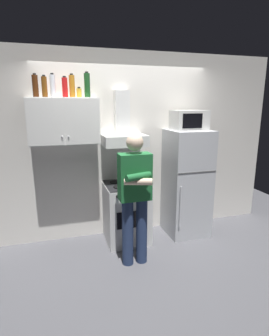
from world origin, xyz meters
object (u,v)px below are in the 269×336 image
(bottle_vodka_clear, at_px, (53,86))
(refrigerator, at_px, (187,183))
(bottle_wine_green, at_px, (87,85))
(person_standing, at_px, (135,195))
(cooking_pot, at_px, (137,181))
(bottle_beer_brown, at_px, (44,87))
(microwave, at_px, (189,120))
(bottle_rum_dark, at_px, (35,86))
(stove_oven, at_px, (126,212))
(bottle_soda_red, at_px, (65,87))
(bottle_spice_jar, at_px, (79,93))
(bottle_liquor_amber, at_px, (72,86))
(upper_cabinet, at_px, (64,121))
(range_hood, at_px, (123,131))

(bottle_vodka_clear, bearing_deg, refrigerator, -4.36)
(bottle_wine_green, height_order, bottle_vodka_clear, bottle_wine_green)
(person_standing, bearing_deg, cooking_pot, 69.70)
(cooking_pot, bearing_deg, bottle_beer_brown, 168.89)
(microwave, bearing_deg, person_standing, -148.00)
(microwave, height_order, bottle_beer_brown, bottle_beer_brown)
(bottle_rum_dark, bearing_deg, bottle_wine_green, -1.67)
(stove_oven, height_order, bottle_soda_red, bottle_soda_red)
(bottle_rum_dark, relative_size, bottle_spice_jar, 2.20)
(bottle_liquor_amber, bearing_deg, bottle_spice_jar, -26.77)
(upper_cabinet, height_order, bottle_vodka_clear, bottle_vodka_clear)
(microwave, distance_m, bottle_liquor_amber, 1.69)
(refrigerator, relative_size, bottle_liquor_amber, 5.45)
(refrigerator, bearing_deg, bottle_spice_jar, 176.31)
(refrigerator, xyz_separation_m, bottle_soda_red, (-1.71, 0.11, 1.37))
(range_hood, distance_m, bottle_soda_red, 0.96)
(stove_oven, height_order, refrigerator, refrigerator)
(range_hood, bearing_deg, refrigerator, -7.55)
(range_hood, height_order, bottle_beer_brown, bottle_beer_brown)
(refrigerator, bearing_deg, bottle_beer_brown, 176.97)
(bottle_wine_green, xyz_separation_m, bottle_soda_red, (-0.28, -0.02, -0.03))
(stove_oven, xyz_separation_m, bottle_soda_red, (-0.76, 0.11, 1.74))
(range_hood, relative_size, refrigerator, 0.47)
(bottle_rum_dark, xyz_separation_m, bottle_beer_brown, (0.11, -0.04, -0.01))
(cooking_pot, xyz_separation_m, bottle_soda_red, (-0.89, 0.23, 1.25))
(bottle_wine_green, distance_m, bottle_liquor_amber, 0.19)
(stove_oven, height_order, range_hood, range_hood)
(cooking_pot, relative_size, bottle_rum_dark, 1.01)
(bottle_rum_dark, bearing_deg, bottle_liquor_amber, -0.71)
(bottle_rum_dark, relative_size, bottle_soda_red, 1.10)
(bottle_wine_green, bearing_deg, bottle_beer_brown, -177.41)
(refrigerator, bearing_deg, bottle_soda_red, 176.29)
(upper_cabinet, relative_size, refrigerator, 0.56)
(refrigerator, distance_m, person_standing, 1.17)
(bottle_wine_green, distance_m, bottle_vodka_clear, 0.43)
(microwave, distance_m, bottle_spice_jar, 1.58)
(person_standing, height_order, bottle_rum_dark, bottle_rum_dark)
(bottle_beer_brown, xyz_separation_m, bottle_liquor_amber, (0.34, 0.04, 0.01))
(upper_cabinet, height_order, stove_oven, upper_cabinet)
(microwave, height_order, bottle_liquor_amber, bottle_liquor_amber)
(bottle_soda_red, bearing_deg, bottle_wine_green, 3.33)
(person_standing, bearing_deg, bottle_liquor_amber, 129.75)
(person_standing, xyz_separation_m, bottle_soda_red, (-0.71, 0.72, 1.27))
(refrigerator, bearing_deg, range_hood, 172.45)
(stove_oven, bearing_deg, cooking_pot, -42.49)
(stove_oven, xyz_separation_m, microwave, (0.95, 0.02, 1.31))
(stove_oven, relative_size, bottle_beer_brown, 3.30)
(microwave, bearing_deg, range_hood, 173.54)
(bottle_spice_jar, bearing_deg, refrigerator, -3.69)
(range_hood, distance_m, person_standing, 1.01)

